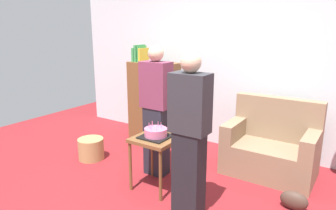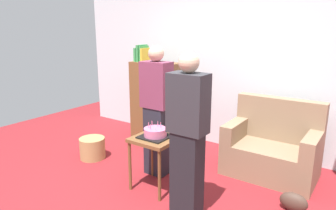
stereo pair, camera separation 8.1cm
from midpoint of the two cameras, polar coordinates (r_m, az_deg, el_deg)
name	(u,v)px [view 1 (the left image)]	position (r m, az deg, el deg)	size (l,w,h in m)	color
ground_plane	(158,206)	(3.43, -2.58, -18.15)	(8.00, 8.00, 0.00)	maroon
wall_back	(237,61)	(4.73, 12.19, 8.05)	(6.00, 0.10, 2.70)	silver
couch	(271,148)	(4.17, 18.03, -7.52)	(1.10, 0.70, 0.96)	#8C7054
bookshelf	(154,102)	(4.96, -3.16, 0.60)	(0.80, 0.36, 1.56)	brown
side_table	(156,145)	(3.54, -2.92, -7.47)	(0.48, 0.48, 0.63)	brown
birthday_cake	(156,133)	(3.49, -2.95, -5.22)	(0.32, 0.32, 0.17)	black
person_blowing_candles	(156,111)	(3.79, -2.80, -1.13)	(0.36, 0.22, 1.63)	#23232D
person_holding_cake	(189,137)	(2.92, 3.19, -5.94)	(0.36, 0.22, 1.63)	black
wicker_basket	(91,149)	(4.58, -14.57, -7.85)	(0.36, 0.36, 0.30)	#A88451
handbag	(294,200)	(3.56, 21.68, -16.10)	(0.28, 0.14, 0.20)	#473328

